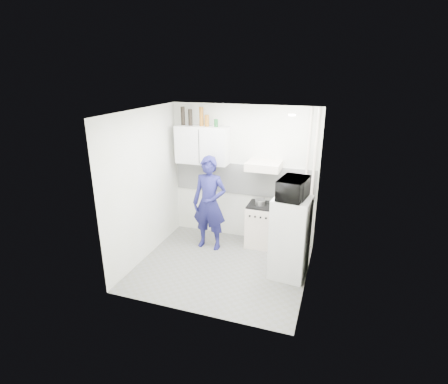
% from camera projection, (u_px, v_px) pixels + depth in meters
% --- Properties ---
extents(floor, '(2.80, 2.80, 0.00)m').
position_uv_depth(floor, '(222.00, 267.00, 5.96)').
color(floor, '#66655B').
rests_on(floor, ground).
extents(ceiling, '(2.80, 2.80, 0.00)m').
position_uv_depth(ceiling, '(221.00, 112.00, 5.09)').
color(ceiling, white).
rests_on(ceiling, wall_back).
extents(wall_back, '(2.80, 0.00, 2.80)m').
position_uv_depth(wall_back, '(243.00, 174.00, 6.64)').
color(wall_back, white).
rests_on(wall_back, floor).
extents(wall_left, '(0.00, 2.60, 2.60)m').
position_uv_depth(wall_left, '(144.00, 186.00, 5.95)').
color(wall_left, white).
rests_on(wall_left, floor).
extents(wall_right, '(0.00, 2.60, 2.60)m').
position_uv_depth(wall_right, '(312.00, 206.00, 5.10)').
color(wall_right, white).
rests_on(wall_right, floor).
extents(person, '(0.65, 0.43, 1.75)m').
position_uv_depth(person, '(209.00, 203.00, 6.36)').
color(person, '#191952').
rests_on(person, floor).
extents(stove, '(0.50, 0.50, 0.80)m').
position_uv_depth(stove, '(261.00, 226.00, 6.59)').
color(stove, beige).
rests_on(stove, floor).
extents(fridge, '(0.60, 0.60, 1.34)m').
position_uv_depth(fridge, '(290.00, 238.00, 5.52)').
color(fridge, silver).
rests_on(fridge, floor).
extents(stove_top, '(0.48, 0.48, 0.03)m').
position_uv_depth(stove_top, '(261.00, 205.00, 6.45)').
color(stove_top, black).
rests_on(stove_top, stove).
extents(saucepan, '(0.18, 0.18, 0.10)m').
position_uv_depth(saucepan, '(260.00, 202.00, 6.42)').
color(saucepan, silver).
rests_on(saucepan, stove_top).
extents(microwave, '(0.62, 0.47, 0.32)m').
position_uv_depth(microwave, '(293.00, 188.00, 5.25)').
color(microwave, black).
rests_on(microwave, fridge).
extents(bottle_a, '(0.08, 0.08, 0.34)m').
position_uv_depth(bottle_a, '(183.00, 116.00, 6.48)').
color(bottle_a, black).
rests_on(bottle_a, upper_cabinet).
extents(bottle_b, '(0.08, 0.08, 0.30)m').
position_uv_depth(bottle_b, '(190.00, 117.00, 6.44)').
color(bottle_b, black).
rests_on(bottle_b, upper_cabinet).
extents(bottle_d, '(0.08, 0.08, 0.35)m').
position_uv_depth(bottle_d, '(201.00, 117.00, 6.36)').
color(bottle_d, brown).
rests_on(bottle_d, upper_cabinet).
extents(canister_a, '(0.08, 0.08, 0.21)m').
position_uv_depth(canister_a, '(207.00, 120.00, 6.35)').
color(canister_a, brown).
rests_on(canister_a, upper_cabinet).
extents(canister_b, '(0.07, 0.07, 0.14)m').
position_uv_depth(canister_b, '(216.00, 123.00, 6.31)').
color(canister_b, '#144C1E').
rests_on(canister_b, upper_cabinet).
extents(upper_cabinet, '(1.00, 0.35, 0.70)m').
position_uv_depth(upper_cabinet, '(203.00, 145.00, 6.53)').
color(upper_cabinet, silver).
rests_on(upper_cabinet, wall_back).
extents(range_hood, '(0.60, 0.50, 0.14)m').
position_uv_depth(range_hood, '(264.00, 166.00, 6.19)').
color(range_hood, beige).
rests_on(range_hood, wall_back).
extents(backsplash, '(2.74, 0.03, 0.60)m').
position_uv_depth(backsplash, '(243.00, 179.00, 6.66)').
color(backsplash, white).
rests_on(backsplash, wall_back).
extents(pipe_a, '(0.05, 0.05, 2.60)m').
position_uv_depth(pipe_a, '(313.00, 182.00, 6.18)').
color(pipe_a, beige).
rests_on(pipe_a, floor).
extents(pipe_b, '(0.04, 0.04, 2.60)m').
position_uv_depth(pipe_b, '(306.00, 181.00, 6.21)').
color(pipe_b, beige).
rests_on(pipe_b, floor).
extents(ceiling_spot_fixture, '(0.10, 0.10, 0.02)m').
position_uv_depth(ceiling_spot_fixture, '(292.00, 115.00, 4.98)').
color(ceiling_spot_fixture, white).
rests_on(ceiling_spot_fixture, ceiling).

